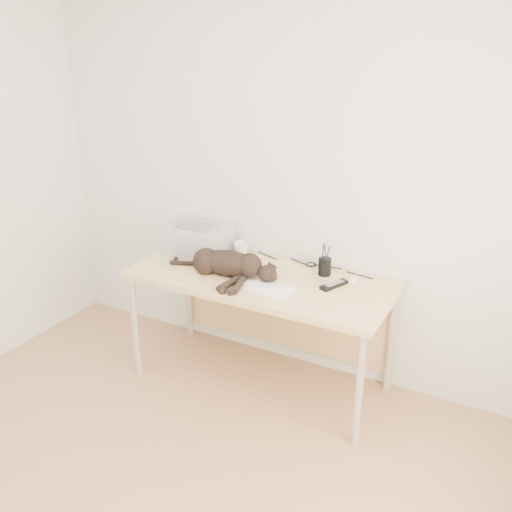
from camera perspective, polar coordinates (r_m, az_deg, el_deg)
The scene contains 11 objects.
wall_back at distance 3.57m, azimuth 3.18°, elevation 8.27°, with size 3.50×3.50×0.00m, color white.
desk at distance 3.56m, azimuth 1.07°, elevation -3.54°, with size 1.60×0.70×0.74m.
printer at distance 3.81m, azimuth -5.83°, elevation 1.68°, with size 0.41×0.35×0.19m.
papers at distance 3.29m, azimuth 1.26°, elevation -3.13°, with size 0.33×0.27×0.01m.
cat at distance 3.43m, azimuth -3.04°, elevation -0.82°, with size 0.74×0.34×0.17m.
mug at distance 3.74m, azimuth -1.48°, elevation 0.69°, with size 0.10×0.10×0.10m, color white.
pen_cup at distance 3.47m, azimuth 6.88°, elevation -1.03°, with size 0.08×0.08×0.20m.
remote_grey at distance 3.75m, azimuth -1.28°, elevation 0.18°, with size 0.05×0.19×0.02m, color slate.
remote_black at distance 3.33m, azimuth 7.82°, elevation -2.87°, with size 0.05×0.19×0.02m, color black.
mouse at distance 3.42m, azimuth 9.61°, elevation -2.19°, with size 0.06×0.10×0.03m, color white.
cable_tangle at distance 3.69m, azimuth 2.68°, elevation -0.28°, with size 1.36×0.07×0.01m, color black, non-canonical shape.
Camera 1 is at (1.47, -1.40, 2.12)m, focal length 40.00 mm.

